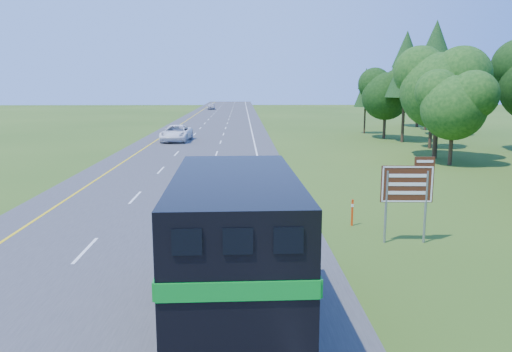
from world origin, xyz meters
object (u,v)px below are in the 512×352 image
object	(u,v)px
far_car	(211,106)
exit_sign	(408,187)
horse_truck	(235,244)
white_suv	(176,133)

from	to	relation	value
far_car	exit_sign	size ratio (longest dim) A/B	1.36
horse_truck	white_suv	distance (m)	43.86
horse_truck	far_car	bearing A→B (deg)	92.26
horse_truck	far_car	distance (m)	115.86
horse_truck	exit_sign	distance (m)	9.51
white_suv	exit_sign	bearing A→B (deg)	-66.63
horse_truck	white_suv	world-z (taller)	horse_truck
far_car	exit_sign	xyz separation A→B (m)	(14.20, -108.86, 1.41)
white_suv	far_car	world-z (taller)	white_suv
horse_truck	white_suv	size ratio (longest dim) A/B	1.46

